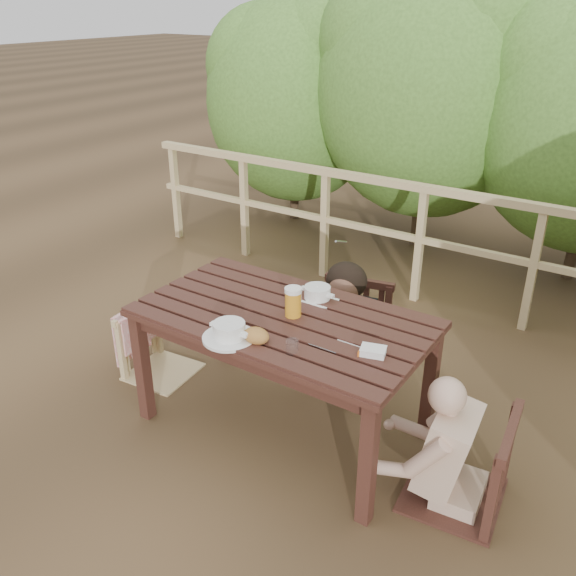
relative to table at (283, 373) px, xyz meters
The scene contains 15 objects.
ground 0.37m from the table, ahead, with size 60.00×60.00×0.00m, color brown.
table is the anchor object (origin of this frame).
chair_left 1.00m from the table, behind, with size 0.43×0.43×0.86m, color tan.
chair_far 0.87m from the table, 91.72° to the left, with size 0.51×0.51×1.02m, color #351B15.
chair_right 1.06m from the table, ahead, with size 0.50×0.50×1.00m, color #351B15.
woman 0.91m from the table, 91.68° to the left, with size 0.49×0.61×1.22m, color black, non-canonical shape.
diner_right 1.10m from the table, ahead, with size 0.46×0.57×1.15m, color tan, non-canonical shape.
railing 2.00m from the table, 90.00° to the left, with size 5.60×0.10×1.01m, color tan.
hedge_row 3.57m from the table, 82.87° to the left, with size 6.60×1.60×3.80m, color #436D27, non-canonical shape.
soup_near 0.56m from the table, 105.18° to the right, with size 0.28×0.28×0.09m, color white.
soup_far 0.50m from the table, 78.93° to the left, with size 0.26×0.26×0.09m, color white.
bread_roll 0.52m from the table, 82.02° to the right, with size 0.14×0.11×0.08m, color #9A6233.
beer_glass 0.47m from the table, 19.66° to the left, with size 0.09×0.09×0.18m, color gold.
tumbler 0.56m from the table, 49.23° to the right, with size 0.06×0.06×0.07m, color silver.
butter_tub 0.73m from the table, ahead, with size 0.12×0.09×0.05m, color silver.
Camera 1 is at (1.64, -2.42, 2.34)m, focal length 37.57 mm.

